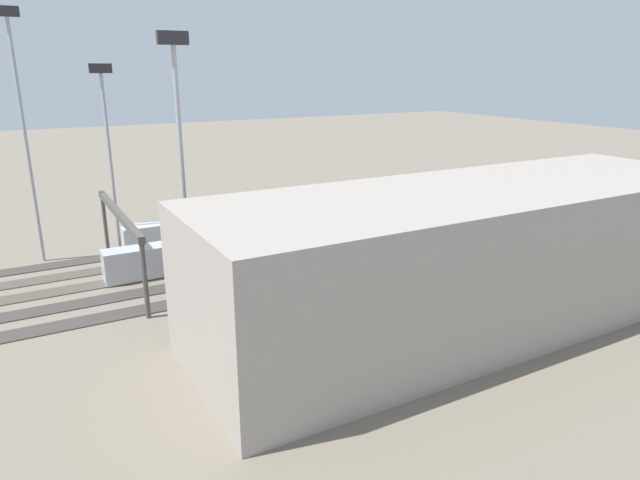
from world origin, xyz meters
The scene contains 15 objects.
ground_plane centered at (0.00, 0.00, 0.00)m, with size 400.00×400.00×0.00m, color #756B5B.
track_bed_0 centered at (0.00, -10.00, 0.06)m, with size 140.00×2.80×0.12m, color #3D3833.
track_bed_1 centered at (0.00, -5.00, 0.06)m, with size 140.00×2.80×0.12m, color #4C443D.
track_bed_2 centered at (0.00, 0.00, 0.06)m, with size 140.00×2.80×0.12m, color #4C443D.
track_bed_3 centered at (0.00, 5.00, 0.06)m, with size 140.00×2.80×0.12m, color #3D3833.
track_bed_4 centered at (0.00, 10.00, 0.06)m, with size 140.00×2.80×0.12m, color #3D3833.
train_on_track_1 centered at (-30.46, -5.00, 2.62)m, with size 47.20×3.00×5.00m.
train_on_track_0 centered at (-4.01, -10.00, 2.02)m, with size 47.20×3.00×3.80m.
train_on_track_4 centered at (-26.32, 10.00, 2.61)m, with size 47.20×3.06×5.00m.
train_on_track_2 centered at (-10.47, 0.00, 2.11)m, with size 66.40×3.00×4.40m.
light_mast_0 centered at (19.66, -12.29, 16.27)m, with size 2.80×0.70×25.26m.
light_mast_1 centered at (17.16, 13.88, 17.71)m, with size 2.80×0.70×27.89m.
light_mast_2 centered at (29.37, -12.96, 19.77)m, with size 2.80×0.70×31.71m.
signal_gantry centered at (21.28, 0.00, 7.42)m, with size 0.70×25.00×8.80m.
maintenance_shed centered at (-7.65, 28.56, 6.92)m, with size 57.34×17.82×13.84m, color #9E9389.
Camera 1 is at (31.62, 67.09, 24.68)m, focal length 31.51 mm.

